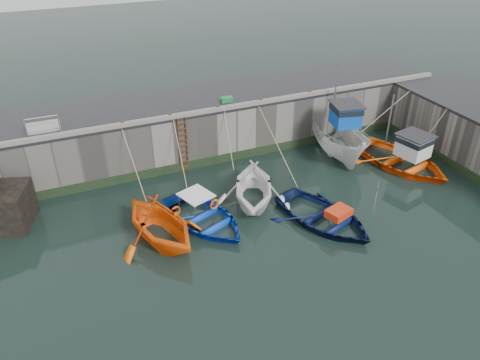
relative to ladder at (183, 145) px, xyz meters
name	(u,v)px	position (x,y,z in m)	size (l,w,h in m)	color
ground	(305,272)	(2.00, -9.91, -1.59)	(120.00, 120.00, 0.00)	black
quay_back	(202,123)	(2.00, 2.59, -0.09)	(30.00, 5.00, 3.00)	slate
road_back	(201,98)	(2.00, 2.59, 1.49)	(30.00, 5.00, 0.16)	black
kerb_back	(215,109)	(2.00, 0.24, 1.67)	(30.00, 0.30, 0.20)	slate
algae_back	(218,160)	(2.00, 0.05, -1.34)	(30.00, 0.08, 0.50)	black
algae_right	(476,178)	(13.96, -7.41, -1.34)	(0.08, 15.00, 0.50)	black
ladder	(183,145)	(0.00, 0.00, 0.00)	(0.51, 0.08, 3.20)	#3F1E0F
boat_near_white	(161,240)	(-2.88, -5.53, -1.59)	(4.16, 4.82, 2.54)	#FB600D
boat_near_white_rope	(140,195)	(-2.88, -1.47, -1.59)	(0.04, 4.06, 3.10)	tan
boat_near_blue	(204,223)	(-0.68, -5.06, -1.59)	(3.58, 5.02, 1.04)	#0C3EBF
boat_near_blue_rope	(180,184)	(-0.68, -1.24, -1.59)	(0.04, 3.71, 3.10)	tan
boat_near_blacktrim	(253,201)	(2.21, -4.34, -1.59)	(4.05, 4.70, 2.47)	white
boat_near_blacktrim_rope	(227,170)	(2.21, -0.88, -1.59)	(0.04, 3.24, 3.10)	tan
boat_near_navy	(323,222)	(4.52, -7.24, -1.59)	(3.74, 5.24, 1.09)	#09143D
boat_near_navy_rope	(276,174)	(4.52, -2.33, -1.59)	(0.04, 5.48, 3.10)	tan
boat_far_white	(339,137)	(9.01, -1.61, -0.55)	(3.70, 6.73, 5.46)	silver
boat_far_orange	(402,160)	(11.51, -4.36, -1.19)	(5.50, 6.77, 4.23)	#FF5E0D
fish_crate	(227,99)	(3.09, 1.28, 1.71)	(0.66, 0.38, 0.27)	#167B39
railing	(43,127)	(-6.75, 1.33, 1.77)	(1.60, 1.05, 1.00)	#A5A8AD
bollard_a	(123,123)	(-3.00, 0.34, 1.71)	(0.18, 0.18, 0.28)	#3F1E0F
bollard_b	(170,115)	(-0.50, 0.34, 1.71)	(0.18, 0.18, 0.28)	#3F1E0F
bollard_c	(218,108)	(2.20, 0.34, 1.71)	(0.18, 0.18, 0.28)	#3F1E0F
bollard_d	(261,101)	(4.80, 0.34, 1.71)	(0.18, 0.18, 0.28)	#3F1E0F
bollard_e	(310,93)	(8.00, 0.34, 1.71)	(0.18, 0.18, 0.28)	#3F1E0F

